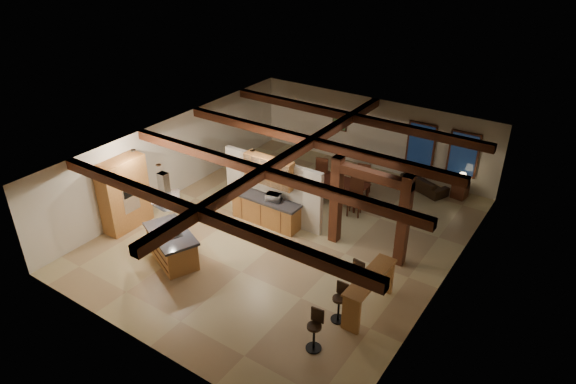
% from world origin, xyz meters
% --- Properties ---
extents(ground, '(12.00, 12.00, 0.00)m').
position_xyz_m(ground, '(0.00, 0.00, 0.00)').
color(ground, tan).
rests_on(ground, ground).
extents(room_walls, '(12.00, 12.00, 12.00)m').
position_xyz_m(room_walls, '(0.00, 0.00, 1.78)').
color(room_walls, beige).
rests_on(room_walls, ground).
extents(ceiling_beams, '(10.00, 12.00, 0.28)m').
position_xyz_m(ceiling_beams, '(0.00, 0.00, 2.76)').
color(ceiling_beams, '#411E10').
rests_on(ceiling_beams, room_walls).
extents(timber_posts, '(2.50, 0.30, 2.90)m').
position_xyz_m(timber_posts, '(2.50, 0.50, 1.76)').
color(timber_posts, '#411E10').
rests_on(timber_posts, ground).
extents(partition_wall, '(3.80, 0.18, 2.20)m').
position_xyz_m(partition_wall, '(-1.00, 0.50, 1.10)').
color(partition_wall, beige).
rests_on(partition_wall, ground).
extents(pantry_cabinet, '(0.67, 1.60, 2.40)m').
position_xyz_m(pantry_cabinet, '(-4.67, -2.60, 1.20)').
color(pantry_cabinet, '#A97436').
rests_on(pantry_cabinet, ground).
extents(back_counter, '(2.50, 0.66, 0.94)m').
position_xyz_m(back_counter, '(-1.00, 0.11, 0.48)').
color(back_counter, '#A97436').
rests_on(back_counter, ground).
extents(upper_display_cabinet, '(1.80, 0.36, 0.95)m').
position_xyz_m(upper_display_cabinet, '(-1.00, 0.31, 1.85)').
color(upper_display_cabinet, '#A97436').
rests_on(upper_display_cabinet, partition_wall).
extents(range_hood, '(1.10, 1.10, 1.40)m').
position_xyz_m(range_hood, '(-2.08, -3.14, 1.78)').
color(range_hood, silver).
rests_on(range_hood, room_walls).
extents(back_windows, '(2.70, 0.07, 1.70)m').
position_xyz_m(back_windows, '(2.80, 5.93, 1.50)').
color(back_windows, '#411E10').
rests_on(back_windows, room_walls).
extents(framed_art, '(0.65, 0.05, 0.85)m').
position_xyz_m(framed_art, '(-1.50, 5.94, 1.70)').
color(framed_art, '#411E10').
rests_on(framed_art, room_walls).
extents(recessed_cans, '(3.16, 2.46, 0.03)m').
position_xyz_m(recessed_cans, '(-2.53, -1.93, 2.87)').
color(recessed_cans, silver).
rests_on(recessed_cans, room_walls).
extents(kitchen_island, '(2.21, 1.74, 0.97)m').
position_xyz_m(kitchen_island, '(-2.08, -3.14, 0.49)').
color(kitchen_island, '#A97436').
rests_on(kitchen_island, ground).
extents(dining_table, '(2.07, 1.21, 0.71)m').
position_xyz_m(dining_table, '(0.25, 2.78, 0.36)').
color(dining_table, '#411A10').
rests_on(dining_table, ground).
extents(sofa, '(1.97, 1.39, 0.54)m').
position_xyz_m(sofa, '(2.53, 5.33, 0.27)').
color(sofa, black).
rests_on(sofa, ground).
extents(microwave, '(0.52, 0.40, 0.26)m').
position_xyz_m(microwave, '(-0.69, 0.11, 1.07)').
color(microwave, '#B6B5BA').
rests_on(microwave, back_counter).
extents(bar_counter, '(0.56, 2.10, 1.10)m').
position_xyz_m(bar_counter, '(3.75, -1.88, 0.74)').
color(bar_counter, '#A97436').
rests_on(bar_counter, ground).
extents(side_table, '(0.56, 0.56, 0.62)m').
position_xyz_m(side_table, '(3.82, 5.48, 0.31)').
color(side_table, '#411E10').
rests_on(side_table, ground).
extents(table_lamp, '(0.30, 0.30, 0.35)m').
position_xyz_m(table_lamp, '(3.82, 5.48, 0.87)').
color(table_lamp, black).
rests_on(table_lamp, side_table).
extents(bar_stool_a, '(0.39, 0.39, 1.11)m').
position_xyz_m(bar_stool_a, '(3.29, -3.80, 0.56)').
color(bar_stool_a, black).
rests_on(bar_stool_a, ground).
extents(bar_stool_b, '(0.38, 0.38, 1.10)m').
position_xyz_m(bar_stool_b, '(3.30, -2.61, 0.56)').
color(bar_stool_b, black).
rests_on(bar_stool_b, ground).
extents(bar_stool_c, '(0.42, 0.43, 1.20)m').
position_xyz_m(bar_stool_c, '(3.26, -1.72, 0.61)').
color(bar_stool_c, black).
rests_on(bar_stool_c, ground).
extents(dining_chairs, '(2.47, 2.47, 1.33)m').
position_xyz_m(dining_chairs, '(0.25, 2.78, 0.67)').
color(dining_chairs, '#411E10').
rests_on(dining_chairs, ground).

